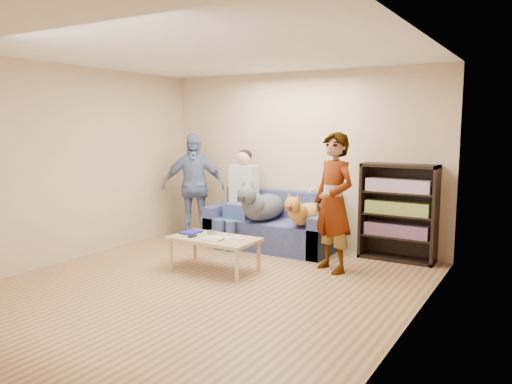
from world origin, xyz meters
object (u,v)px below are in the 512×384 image
Objects in this scene: bookshelf at (398,210)px; camera_silver at (212,233)px; person_standing_left at (193,186)px; coffee_table at (214,241)px; dog_gray at (261,205)px; person_seated at (240,194)px; sofa at (272,228)px; dog_tan at (304,213)px; person_standing_right at (334,203)px; notebook_blue at (191,232)px.

camera_silver is at bearing -141.63° from bookshelf.
person_standing_left is 1.89m from coffee_table.
camera_silver is 0.09× the size of dog_gray.
camera_silver is 0.10× the size of coffee_table.
bookshelf is at bearing 8.97° from person_seated.
sofa is at bearing 83.19° from camera_silver.
dog_tan is (0.69, -0.00, -0.04)m from dog_gray.
person_seated is 1.29× the size of dog_tan.
sofa is 1.50× the size of dog_gray.
bookshelf is at bearing -27.34° from person_standing_left.
person_standing_right reaches higher than dog_tan.
sofa is 0.44m from dog_gray.
sofa is 1.44m from coffee_table.
person_standing_right is at bearing -46.14° from person_standing_left.
bookshelf is (1.80, 0.23, 0.40)m from sofa.
coffee_table is at bearing -137.74° from bookshelf.
bookshelf is at bearing 38.37° from camera_silver.
person_standing_right is at bearing -29.23° from sofa.
notebook_blue is 1.46m from sofa.
camera_silver is 1.12m from dog_gray.
person_standing_left reaches higher than dog_tan.
coffee_table is at bearing -7.13° from notebook_blue.
notebook_blue reaches higher than coffee_table.
person_standing_left is 1.59m from notebook_blue.
person_standing_left is 1.31m from dog_gray.
person_standing_left is at bearing 135.95° from camera_silver.
notebook_blue is at bearing -132.58° from dog_tan.
dog_gray is (-1.31, 0.47, -0.21)m from person_standing_right.
camera_silver is 1.28m from person_seated.
dog_tan is 1.40m from coffee_table.
sofa is 1.46× the size of bookshelf.
person_standing_right is 1.59m from camera_silver.
sofa is (0.44, 1.39, -0.15)m from notebook_blue.
dog_tan is at bearing -158.56° from bookshelf.
camera_silver is at bearing 135.00° from coffee_table.
person_standing_left is at bearing 135.86° from coffee_table.
coffee_table is at bearing -45.00° from camera_silver.
person_standing_right is 0.82m from dog_tan.
coffee_table is at bearing -71.21° from person_seated.
dog_gray is (0.37, 1.16, 0.22)m from notebook_blue.
dog_tan is (1.07, 1.16, 0.17)m from notebook_blue.
person_seated is (-0.48, -0.13, 0.49)m from sofa.
dog_tan is (1.11, -0.10, -0.17)m from person_seated.
person_seated reaches higher than coffee_table.
notebook_blue is at bearing -87.64° from person_standing_left.
person_standing_left is 1.47m from sofa.
camera_silver is at bearing -94.96° from dog_gray.
person_standing_left is 1.53× the size of coffee_table.
sofa is 1.29× the size of person_seated.
notebook_blue is 2.36× the size of camera_silver.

